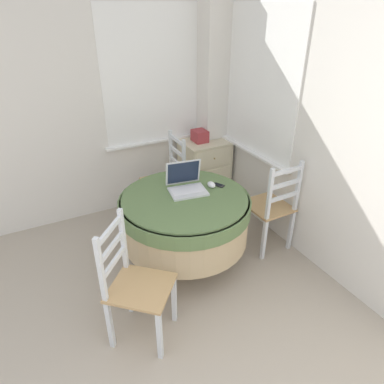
{
  "coord_description": "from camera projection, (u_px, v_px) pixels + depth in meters",
  "views": [
    {
      "loc": [
        -0.11,
        -0.3,
        2.17
      ],
      "look_at": [
        1.17,
        2.15,
        0.65
      ],
      "focal_mm": 32.0,
      "sensor_mm": 36.0,
      "label": 1
    }
  ],
  "objects": [
    {
      "name": "storage_box",
      "position": [
        200.0,
        136.0,
        3.98
      ],
      "size": [
        0.15,
        0.18,
        0.13
      ],
      "color": "#9E3338",
      "rests_on": "corner_cabinet"
    },
    {
      "name": "computer_mouse",
      "position": [
        211.0,
        185.0,
        3.08
      ],
      "size": [
        0.06,
        0.1,
        0.05
      ],
      "color": "white",
      "rests_on": "round_dining_table"
    },
    {
      "name": "dining_chair_near_right_window",
      "position": [
        271.0,
        207.0,
        3.29
      ],
      "size": [
        0.39,
        0.42,
        0.96
      ],
      "color": "tan",
      "rests_on": "ground_plane"
    },
    {
      "name": "corner_cabinet",
      "position": [
        204.0,
        170.0,
        4.22
      ],
      "size": [
        0.55,
        0.48,
        0.76
      ],
      "color": "beige",
      "rests_on": "ground_plane"
    },
    {
      "name": "corner_room_shell",
      "position": [
        203.0,
        127.0,
        2.84
      ],
      "size": [
        4.36,
        5.15,
        2.55
      ],
      "color": "silver",
      "rests_on": "ground_plane"
    },
    {
      "name": "dining_chair_near_back_window",
      "position": [
        167.0,
        180.0,
        3.8
      ],
      "size": [
        0.42,
        0.39,
        0.96
      ],
      "color": "tan",
      "rests_on": "ground_plane"
    },
    {
      "name": "cell_phone",
      "position": [
        218.0,
        185.0,
        3.12
      ],
      "size": [
        0.1,
        0.12,
        0.01
      ],
      "color": "black",
      "rests_on": "round_dining_table"
    },
    {
      "name": "laptop",
      "position": [
        186.0,
        185.0,
        3.02
      ],
      "size": [
        0.36,
        0.33,
        0.25
      ],
      "color": "silver",
      "rests_on": "round_dining_table"
    },
    {
      "name": "round_dining_table",
      "position": [
        185.0,
        215.0,
        3.03
      ],
      "size": [
        1.15,
        1.15,
        0.72
      ],
      "color": "#4C3D2D",
      "rests_on": "ground_plane"
    },
    {
      "name": "dining_chair_camera_near",
      "position": [
        135.0,
        286.0,
        2.37
      ],
      "size": [
        0.57,
        0.57,
        0.96
      ],
      "color": "tan",
      "rests_on": "ground_plane"
    }
  ]
}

